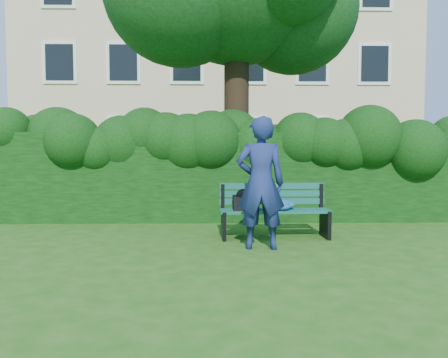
{
  "coord_description": "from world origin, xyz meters",
  "views": [
    {
      "loc": [
        -0.17,
        -6.88,
        1.41
      ],
      "look_at": [
        0.0,
        0.6,
        0.95
      ],
      "focal_mm": 35.0,
      "sensor_mm": 36.0,
      "label": 1
    }
  ],
  "objects": [
    {
      "name": "hedge",
      "position": [
        0.0,
        2.2,
        0.9
      ],
      "size": [
        10.0,
        1.0,
        1.8
      ],
      "color": "black",
      "rests_on": "ground"
    },
    {
      "name": "park_bench",
      "position": [
        0.75,
        0.23,
        0.5
      ],
      "size": [
        1.8,
        0.62,
        0.89
      ],
      "rotation": [
        0.0,
        0.0,
        0.04
      ],
      "color": "#0E4843",
      "rests_on": "ground"
    },
    {
      "name": "man_reading",
      "position": [
        0.5,
        -0.58,
        0.96
      ],
      "size": [
        0.72,
        0.49,
        1.93
      ],
      "primitive_type": "imported",
      "rotation": [
        0.0,
        0.0,
        3.1
      ],
      "color": "navy",
      "rests_on": "ground"
    },
    {
      "name": "apartment_building",
      "position": [
        -0.0,
        13.99,
        6.0
      ],
      "size": [
        16.0,
        8.08,
        12.0
      ],
      "color": "#CCB789",
      "rests_on": "ground"
    },
    {
      "name": "ground",
      "position": [
        0.0,
        0.0,
        0.0
      ],
      "size": [
        80.0,
        80.0,
        0.0
      ],
      "primitive_type": "plane",
      "color": "#1D5310",
      "rests_on": "ground"
    }
  ]
}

